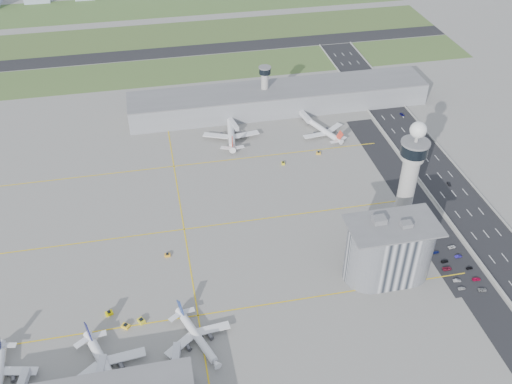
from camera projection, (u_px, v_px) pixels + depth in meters
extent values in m
plane|color=gray|center=(270.00, 257.00, 285.00)|extent=(1000.00, 1000.00, 0.00)
cube|color=#3A5428|center=(184.00, 70.00, 457.21)|extent=(480.00, 50.00, 0.08)
cube|color=#44602D|center=(175.00, 35.00, 515.69)|extent=(480.00, 60.00, 0.08)
cube|color=#4A642F|center=(168.00, 5.00, 578.08)|extent=(480.00, 70.00, 0.08)
cube|color=black|center=(179.00, 51.00, 486.05)|extent=(480.00, 22.00, 0.10)
cube|color=black|center=(480.00, 227.00, 303.51)|extent=(28.00, 500.00, 0.10)
cube|color=#9E9E99|center=(456.00, 229.00, 300.92)|extent=(0.60, 500.00, 1.20)
cube|color=#9E9E99|center=(504.00, 223.00, 305.44)|extent=(0.60, 500.00, 1.20)
cube|color=black|center=(446.00, 246.00, 291.69)|extent=(18.00, 260.00, 0.08)
cube|color=black|center=(453.00, 262.00, 282.00)|extent=(20.00, 44.00, 0.10)
cube|color=yellow|center=(198.00, 315.00, 255.15)|extent=(260.00, 0.60, 0.01)
cube|color=yellow|center=(184.00, 229.00, 301.94)|extent=(260.00, 0.60, 0.01)
cube|color=yellow|center=(174.00, 166.00, 348.73)|extent=(260.00, 0.60, 0.01)
cube|color=yellow|center=(184.00, 229.00, 301.94)|extent=(0.60, 260.00, 0.01)
cylinder|color=#ADAAA5|center=(406.00, 192.00, 288.33)|extent=(8.40, 8.40, 48.00)
cylinder|color=#ADAAA5|center=(413.00, 156.00, 275.02)|extent=(11.00, 11.00, 4.00)
cylinder|color=black|center=(415.00, 149.00, 272.60)|extent=(13.00, 13.00, 6.00)
cylinder|color=slate|center=(416.00, 143.00, 270.49)|extent=(14.00, 14.00, 1.00)
cylinder|color=#ADAAA5|center=(417.00, 138.00, 268.98)|extent=(1.60, 1.60, 5.00)
sphere|color=white|center=(418.00, 130.00, 266.25)|extent=(8.00, 8.00, 8.00)
cylinder|color=#ADAAA5|center=(265.00, 91.00, 398.34)|extent=(5.00, 5.00, 28.00)
cylinder|color=black|center=(265.00, 71.00, 389.27)|extent=(8.00, 8.00, 4.00)
cylinder|color=slate|center=(265.00, 67.00, 387.76)|extent=(8.60, 8.60, 0.80)
cube|color=#B2B2B7|center=(389.00, 250.00, 267.16)|extent=(18.00, 24.00, 30.00)
cylinder|color=#B2B2B7|center=(371.00, 253.00, 265.70)|extent=(24.00, 24.00, 30.00)
cylinder|color=#B2B2B7|center=(407.00, 248.00, 268.61)|extent=(24.00, 24.00, 30.00)
cube|color=slate|center=(394.00, 225.00, 257.84)|extent=(42.00, 24.00, 0.80)
cube|color=slate|center=(379.00, 220.00, 258.24)|extent=(6.00, 5.00, 3.00)
cube|color=slate|center=(406.00, 225.00, 256.30)|extent=(5.00, 4.00, 2.40)
cube|color=gray|center=(279.00, 99.00, 402.33)|extent=(210.00, 32.00, 15.00)
cube|color=slate|center=(279.00, 89.00, 397.55)|extent=(210.00, 32.00, 0.80)
imported|color=#BEBEBE|center=(462.00, 288.00, 267.43)|extent=(3.67, 1.60, 1.23)
imported|color=gray|center=(457.00, 280.00, 271.45)|extent=(3.94, 1.77, 1.25)
imported|color=maroon|center=(447.00, 269.00, 277.76)|extent=(4.65, 2.21, 1.28)
imported|color=black|center=(445.00, 261.00, 281.91)|extent=(3.94, 1.86, 1.11)
imported|color=navy|center=(436.00, 252.00, 287.06)|extent=(3.47, 1.81, 1.13)
imported|color=white|center=(430.00, 243.00, 292.76)|extent=(3.41, 1.42, 1.10)
imported|color=gray|center=(482.00, 290.00, 266.73)|extent=(4.40, 2.55, 1.15)
imported|color=#B50635|center=(476.00, 279.00, 272.20)|extent=(4.20, 1.88, 1.20)
imported|color=black|center=(469.00, 268.00, 278.16)|extent=(3.41, 1.52, 1.14)
imported|color=navy|center=(458.00, 256.00, 284.70)|extent=(3.83, 1.67, 1.23)
imported|color=silver|center=(452.00, 247.00, 290.24)|extent=(4.28, 2.29, 1.14)
imported|color=slate|center=(444.00, 236.00, 297.16)|extent=(4.03, 1.99, 1.13)
imported|color=black|center=(449.00, 184.00, 333.20)|extent=(1.23, 3.48, 1.15)
imported|color=#12105A|center=(402.00, 114.00, 398.67)|extent=(2.49, 4.26, 1.12)
imported|color=#949497|center=(355.00, 80.00, 440.87)|extent=(2.13, 4.05, 1.31)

